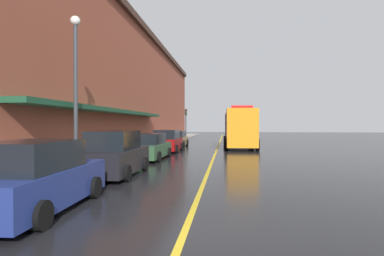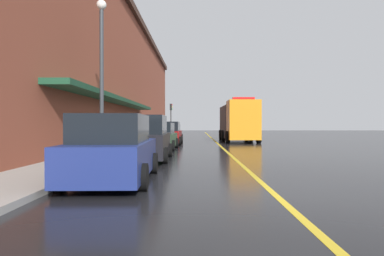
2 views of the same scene
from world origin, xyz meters
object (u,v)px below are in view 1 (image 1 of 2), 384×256
parking_meter_0 (135,141)px  parking_meter_1 (127,142)px  parking_meter_2 (74,152)px  parked_car_4 (176,139)px  utility_truck (240,129)px  traffic_light_near (186,118)px  street_lamp_left (76,76)px  parked_car_3 (167,141)px  parked_car_0 (35,178)px  parked_car_2 (149,147)px  parked_car_1 (115,155)px

parking_meter_0 → parking_meter_1: 1.90m
parking_meter_2 → parked_car_4: bearing=85.8°
utility_truck → traffic_light_near: size_ratio=1.92×
traffic_light_near → parking_meter_0: bearing=-90.1°
parked_car_4 → street_lamp_left: street_lamp_left is taller
parked_car_4 → parking_meter_2: 18.13m
traffic_light_near → parked_car_3: bearing=-86.4°
parked_car_0 → utility_truck: size_ratio=0.58×
parked_car_0 → street_lamp_left: street_lamp_left is taller
parked_car_4 → parking_meter_0: 9.42m
street_lamp_left → traffic_light_near: street_lamp_left is taller
parked_car_2 → parking_meter_1: (-1.36, -0.17, 0.29)m
utility_truck → parking_meter_0: size_ratio=6.20×
parked_car_2 → parked_car_4: size_ratio=1.13×
parking_meter_1 → parking_meter_0: bearing=90.0°
traffic_light_near → parking_meter_1: bearing=-90.1°
utility_truck → street_lamp_left: 17.71m
parking_meter_0 → parking_meter_2: 8.75m
parking_meter_0 → street_lamp_left: street_lamp_left is taller
parked_car_3 → parking_meter_2: size_ratio=3.21×
parked_car_0 → parked_car_4: 22.90m
utility_truck → parked_car_0: bearing=-16.7°
parked_car_0 → utility_truck: 22.61m
parked_car_4 → street_lamp_left: size_ratio=0.62×
parked_car_1 → parked_car_3: size_ratio=1.07×
parked_car_0 → traffic_light_near: size_ratio=1.11×
parking_meter_1 → parking_meter_2: (0.00, -6.86, 0.00)m
utility_truck → parking_meter_1: utility_truck is taller
parking_meter_1 → parking_meter_2: size_ratio=1.00×
parked_car_1 → traffic_light_near: 34.47m
parked_car_2 → street_lamp_left: 7.01m
street_lamp_left → traffic_light_near: bearing=88.9°
parking_meter_2 → parked_car_3: bearing=83.3°
utility_truck → parking_meter_2: 18.51m
parking_meter_1 → traffic_light_near: 28.34m
parked_car_2 → parking_meter_1: size_ratio=3.63×
parking_meter_2 → traffic_light_near: size_ratio=0.31×
utility_truck → traffic_light_near: bearing=-159.5°
parked_car_4 → parked_car_1: bearing=-179.3°
utility_truck → parked_car_1: bearing=-21.4°
parked_car_3 → parking_meter_0: size_ratio=3.21×
parked_car_1 → parking_meter_2: bearing=116.6°
parked_car_2 → parked_car_0: bearing=-178.6°
parked_car_3 → parking_meter_2: bearing=173.9°
parked_car_0 → parked_car_4: bearing=-1.9°
parked_car_4 → parked_car_3: bearing=-178.1°
parked_car_3 → parking_meter_1: parked_car_3 is taller
parking_meter_0 → parked_car_4: bearing=81.9°
parked_car_2 → parked_car_4: 11.05m
parked_car_0 → parked_car_2: (-0.04, 11.86, -0.07)m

